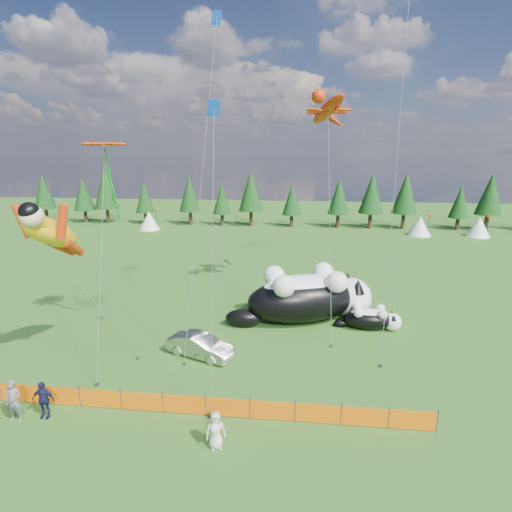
{
  "coord_description": "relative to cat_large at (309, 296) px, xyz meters",
  "views": [
    {
      "loc": [
        4.98,
        -18.33,
        11.58
      ],
      "look_at": [
        2.49,
        4.0,
        5.72
      ],
      "focal_mm": 28.0,
      "sensor_mm": 36.0,
      "label": 1
    }
  ],
  "objects": [
    {
      "name": "ground",
      "position": [
        -5.77,
        -8.26,
        -1.83
      ],
      "size": [
        160.0,
        160.0,
        0.0
      ],
      "primitive_type": "plane",
      "color": "#103509",
      "rests_on": "ground"
    },
    {
      "name": "safety_fence",
      "position": [
        -5.77,
        -11.26,
        -1.32
      ],
      "size": [
        22.06,
        0.06,
        1.1
      ],
      "color": "#262626",
      "rests_on": "ground"
    },
    {
      "name": "tree_line",
      "position": [
        -5.77,
        36.74,
        2.17
      ],
      "size": [
        90.0,
        4.0,
        8.0
      ],
      "primitive_type": null,
      "color": "black",
      "rests_on": "ground"
    },
    {
      "name": "festival_tents",
      "position": [
        5.23,
        31.74,
        -0.43
      ],
      "size": [
        50.0,
        3.2,
        2.8
      ],
      "primitive_type": null,
      "color": "white",
      "rests_on": "ground"
    },
    {
      "name": "cat_large",
      "position": [
        0.0,
        0.0,
        0.0
      ],
      "size": [
        10.29,
        6.2,
        3.84
      ],
      "rotation": [
        0.0,
        0.0,
        0.35
      ],
      "color": "black",
      "rests_on": "ground"
    },
    {
      "name": "cat_small",
      "position": [
        4.17,
        -1.02,
        -1.06
      ],
      "size": [
        4.46,
        1.7,
        1.61
      ],
      "rotation": [
        0.0,
        0.0,
        -0.04
      ],
      "color": "black",
      "rests_on": "ground"
    },
    {
      "name": "car",
      "position": [
        -6.37,
        -5.93,
        -1.17
      ],
      "size": [
        4.23,
        2.7,
        1.32
      ],
      "primitive_type": "imported",
      "rotation": [
        0.0,
        0.0,
        1.21
      ],
      "color": "#A3A2A7",
      "rests_on": "ground"
    },
    {
      "name": "spectator_a",
      "position": [
        -13.09,
        -12.51,
        -0.84
      ],
      "size": [
        0.77,
        0.55,
        1.97
      ],
      "primitive_type": "imported",
      "rotation": [
        0.0,
        0.0,
        0.11
      ],
      "color": "#5C5C61",
      "rests_on": "ground"
    },
    {
      "name": "spectator_c",
      "position": [
        -11.96,
        -12.14,
        -0.94
      ],
      "size": [
        1.06,
        0.57,
        1.76
      ],
      "primitive_type": "imported",
      "rotation": [
        0.0,
        0.0,
        0.04
      ],
      "color": "#141638",
      "rests_on": "ground"
    },
    {
      "name": "spectator_e",
      "position": [
        -3.91,
        -13.18,
        -1.02
      ],
      "size": [
        0.91,
        0.76,
        1.6
      ],
      "primitive_type": "imported",
      "rotation": [
        0.0,
        0.0,
        0.36
      ],
      "color": "silver",
      "rests_on": "ground"
    },
    {
      "name": "superhero_kite",
      "position": [
        -13.19,
        -8.2,
        5.85
      ],
      "size": [
        5.55,
        4.64,
        9.99
      ],
      "color": "#FCB60D",
      "rests_on": "ground"
    },
    {
      "name": "gecko_kite",
      "position": [
        1.01,
        4.64,
        12.75
      ],
      "size": [
        5.54,
        12.33,
        16.93
      ],
      "color": "red",
      "rests_on": "ground"
    },
    {
      "name": "flower_kite",
      "position": [
        -11.79,
        -4.52,
        10.02
      ],
      "size": [
        2.8,
        6.5,
        12.91
      ],
      "color": "red",
      "rests_on": "ground"
    },
    {
      "name": "diamond_kite_a",
      "position": [
        -5.73,
        -2.7,
        15.89
      ],
      "size": [
        1.91,
        5.08,
        19.65
      ],
      "color": "#0C41BA",
      "rests_on": "ground"
    },
    {
      "name": "diamond_kite_c",
      "position": [
        -4.72,
        -8.29,
        11.05
      ],
      "size": [
        1.06,
        3.58,
        14.28
      ],
      "color": "#0C41BA",
      "rests_on": "ground"
    }
  ]
}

